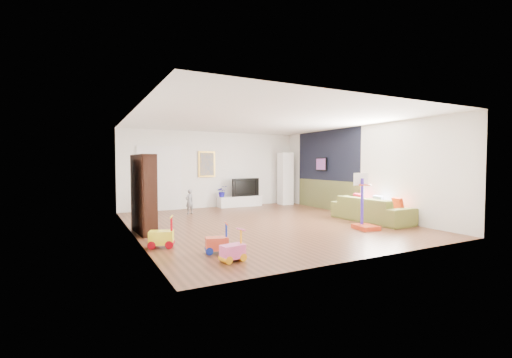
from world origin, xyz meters
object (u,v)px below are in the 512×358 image
media_console (240,201)px  basketball_hoop (366,201)px  bookshelf (143,194)px  sofa (371,209)px

media_console → basketball_hoop: bearing=-80.6°
bookshelf → basketball_hoop: size_ratio=1.31×
media_console → sofa: 4.92m
bookshelf → basketball_hoop: 5.19m
media_console → bookshelf: (-3.93, -3.30, 0.70)m
bookshelf → sofa: (5.74, -1.26, -0.56)m
bookshelf → sofa: size_ratio=0.79×
media_console → basketball_hoop: size_ratio=1.20×
basketball_hoop → bookshelf: bearing=165.5°
bookshelf → basketball_hoop: bearing=-26.7°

